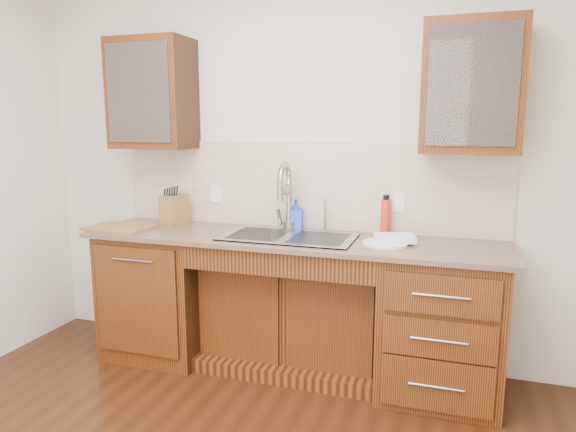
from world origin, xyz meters
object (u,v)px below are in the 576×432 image
(plate, at_px, (385,243))
(knife_block, at_px, (174,210))
(cutting_board, at_px, (120,228))
(soap_bottle, at_px, (296,214))
(water_bottle, at_px, (385,217))

(plate, bearing_deg, knife_block, 174.15)
(plate, xyz_separation_m, cutting_board, (-1.80, -0.09, 0.00))
(soap_bottle, relative_size, cutting_board, 0.48)
(water_bottle, bearing_deg, cutting_board, -168.19)
(water_bottle, relative_size, knife_block, 1.07)
(plate, relative_size, cutting_board, 0.62)
(cutting_board, bearing_deg, water_bottle, 11.81)
(water_bottle, xyz_separation_m, knife_block, (-1.47, -0.12, -0.01))
(water_bottle, xyz_separation_m, plate, (0.04, -0.28, -0.11))
(knife_block, bearing_deg, plate, 3.75)
(cutting_board, bearing_deg, knife_block, 40.45)
(cutting_board, bearing_deg, soap_bottle, 17.79)
(water_bottle, height_order, plate, water_bottle)
(plate, distance_m, cutting_board, 1.80)
(water_bottle, height_order, knife_block, water_bottle)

